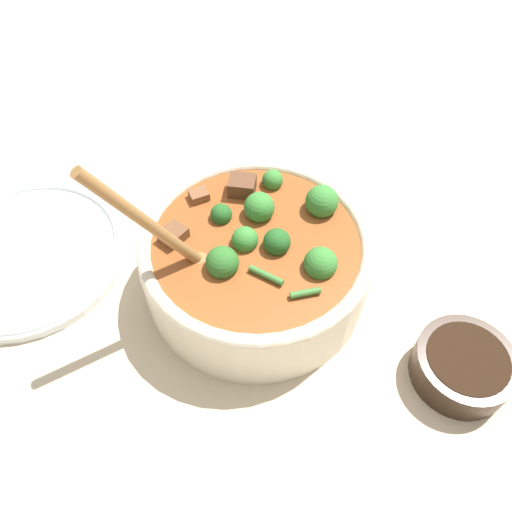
% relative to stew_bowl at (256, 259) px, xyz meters
% --- Properties ---
extents(ground_plane, '(4.00, 4.00, 0.00)m').
position_rel_stew_bowl_xyz_m(ground_plane, '(-0.00, -0.00, -0.05)').
color(ground_plane, '#C6B293').
extents(stew_bowl, '(0.29, 0.27, 0.24)m').
position_rel_stew_bowl_xyz_m(stew_bowl, '(0.00, 0.00, 0.00)').
color(stew_bowl, beige).
rests_on(stew_bowl, ground_plane).
extents(condiment_bowl, '(0.11, 0.11, 0.04)m').
position_rel_stew_bowl_xyz_m(condiment_bowl, '(0.19, -0.16, -0.03)').
color(condiment_bowl, black).
rests_on(condiment_bowl, ground_plane).
extents(empty_plate, '(0.26, 0.26, 0.02)m').
position_rel_stew_bowl_xyz_m(empty_plate, '(-0.28, 0.10, -0.04)').
color(empty_plate, white).
rests_on(empty_plate, ground_plane).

